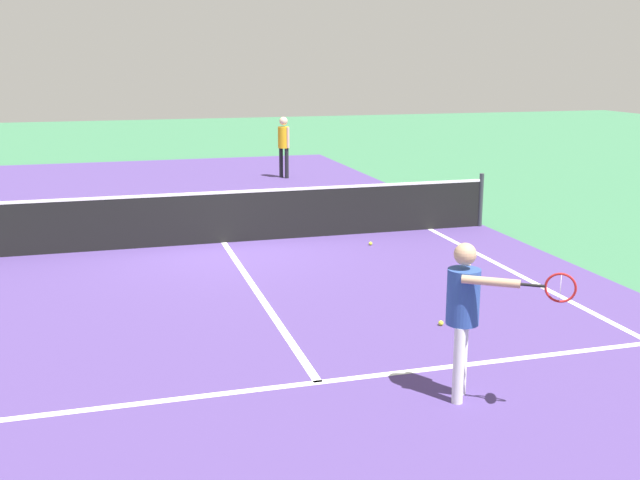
{
  "coord_description": "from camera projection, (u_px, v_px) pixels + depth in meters",
  "views": [
    {
      "loc": [
        -1.98,
        -13.4,
        3.28
      ],
      "look_at": [
        0.62,
        -4.28,
        1.0
      ],
      "focal_mm": 42.24,
      "sensor_mm": 36.0,
      "label": 1
    }
  ],
  "objects": [
    {
      "name": "tennis_ball_mid_court",
      "position": [
        441.0,
        323.0,
        9.52
      ],
      "size": [
        0.07,
        0.07,
        0.07
      ],
      "primitive_type": "sphere",
      "color": "#CCE033",
      "rests_on": "ground_plane"
    },
    {
      "name": "line_center_service",
      "position": [
        258.0,
        293.0,
        10.83
      ],
      "size": [
        0.1,
        6.4,
        0.01
      ],
      "primitive_type": "cube",
      "color": "white",
      "rests_on": "ground_plane"
    },
    {
      "name": "ground_plane",
      "position": [
        224.0,
        243.0,
        13.83
      ],
      "size": [
        60.0,
        60.0,
        0.0
      ],
      "primitive_type": "plane",
      "color": "#38724C"
    },
    {
      "name": "court_surface_inbounds",
      "position": [
        224.0,
        243.0,
        13.83
      ],
      "size": [
        10.62,
        24.4,
        0.0
      ],
      "primitive_type": "cube",
      "color": "#4C387A",
      "rests_on": "ground_plane"
    },
    {
      "name": "line_service_near",
      "position": [
        318.0,
        382.0,
        7.84
      ],
      "size": [
        8.22,
        0.1,
        0.01
      ],
      "primitive_type": "cube",
      "color": "white",
      "rests_on": "ground_plane"
    },
    {
      "name": "net",
      "position": [
        223.0,
        216.0,
        13.71
      ],
      "size": [
        10.49,
        0.09,
        1.07
      ],
      "color": "#33383D",
      "rests_on": "ground_plane"
    },
    {
      "name": "player_near",
      "position": [
        466.0,
        304.0,
        7.24
      ],
      "size": [
        0.92,
        0.92,
        1.59
      ],
      "color": "white",
      "rests_on": "ground_plane"
    },
    {
      "name": "line_sideline_right",
      "position": [
        626.0,
        330.0,
        9.36
      ],
      "size": [
        0.1,
        11.89,
        0.01
      ],
      "primitive_type": "cube",
      "color": "white",
      "rests_on": "ground_plane"
    },
    {
      "name": "tennis_ball_near_net",
      "position": [
        371.0,
        244.0,
        13.62
      ],
      "size": [
        0.07,
        0.07,
        0.07
      ],
      "primitive_type": "sphere",
      "color": "#CCE033",
      "rests_on": "ground_plane"
    },
    {
      "name": "player_far",
      "position": [
        284.0,
        141.0,
        21.15
      ],
      "size": [
        0.32,
        0.37,
        1.72
      ],
      "color": "black",
      "rests_on": "ground_plane"
    }
  ]
}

